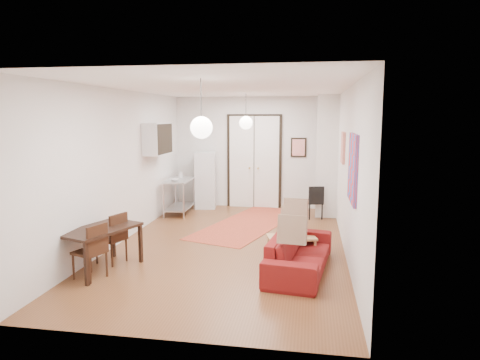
% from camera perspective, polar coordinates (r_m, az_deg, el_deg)
% --- Properties ---
extents(floor, '(7.00, 7.00, 0.00)m').
position_cam_1_polar(floor, '(8.13, -1.37, -8.66)').
color(floor, brown).
rests_on(floor, ground).
extents(ceiling, '(4.20, 7.00, 0.02)m').
position_cam_1_polar(ceiling, '(7.78, -1.45, 12.19)').
color(ceiling, white).
rests_on(ceiling, wall_back).
extents(wall_back, '(4.20, 0.02, 2.90)m').
position_cam_1_polar(wall_back, '(11.27, 1.93, 3.68)').
color(wall_back, silver).
rests_on(wall_back, floor).
extents(wall_front, '(4.20, 0.02, 2.90)m').
position_cam_1_polar(wall_front, '(4.48, -9.85, -3.89)').
color(wall_front, silver).
rests_on(wall_front, floor).
extents(wall_left, '(0.02, 7.00, 2.90)m').
position_cam_1_polar(wall_left, '(8.47, -15.51, 1.76)').
color(wall_left, silver).
rests_on(wall_left, floor).
extents(wall_right, '(0.02, 7.00, 2.90)m').
position_cam_1_polar(wall_right, '(7.72, 14.10, 1.18)').
color(wall_right, silver).
rests_on(wall_right, floor).
extents(double_doors, '(1.44, 0.06, 2.50)m').
position_cam_1_polar(double_doors, '(11.24, 1.90, 2.39)').
color(double_doors, silver).
rests_on(double_doors, wall_back).
extents(stub_partition, '(0.50, 0.10, 2.90)m').
position_cam_1_polar(stub_partition, '(10.23, 11.57, 3.02)').
color(stub_partition, silver).
rests_on(stub_partition, floor).
extents(wall_cabinet, '(0.35, 1.00, 0.70)m').
position_cam_1_polar(wall_cabinet, '(9.75, -10.94, 5.42)').
color(wall_cabinet, silver).
rests_on(wall_cabinet, wall_left).
extents(painting_popart, '(0.05, 1.00, 1.00)m').
position_cam_1_polar(painting_popart, '(6.45, 14.82, 1.54)').
color(painting_popart, red).
rests_on(painting_popart, wall_right).
extents(painting_abstract, '(0.05, 0.50, 0.60)m').
position_cam_1_polar(painting_abstract, '(8.47, 13.59, 4.21)').
color(painting_abstract, beige).
rests_on(painting_abstract, wall_right).
extents(poster_back, '(0.40, 0.03, 0.50)m').
position_cam_1_polar(poster_back, '(11.13, 7.81, 4.32)').
color(poster_back, red).
rests_on(poster_back, wall_back).
extents(print_left, '(0.03, 0.44, 0.54)m').
position_cam_1_polar(print_left, '(10.27, -10.77, 5.86)').
color(print_left, olive).
rests_on(print_left, wall_left).
extents(pendant_back, '(0.30, 0.30, 0.80)m').
position_cam_1_polar(pendant_back, '(9.74, 0.80, 7.64)').
color(pendant_back, white).
rests_on(pendant_back, ceiling).
extents(pendant_front, '(0.30, 0.30, 0.80)m').
position_cam_1_polar(pendant_front, '(5.82, -5.17, 6.99)').
color(pendant_front, white).
rests_on(pendant_front, ceiling).
extents(kilim_rug, '(2.33, 3.79, 0.01)m').
position_cam_1_polar(kilim_rug, '(9.69, 1.22, -5.80)').
color(kilim_rug, '#B9462E').
rests_on(kilim_rug, floor).
extents(sofa, '(2.11, 1.06, 0.59)m').
position_cam_1_polar(sofa, '(6.85, 7.98, -9.50)').
color(sofa, maroon).
rests_on(sofa, floor).
extents(coffee_table, '(0.91, 0.66, 0.36)m').
position_cam_1_polar(coffee_table, '(7.46, 6.87, -7.80)').
color(coffee_table, tan).
rests_on(coffee_table, floor).
extents(potted_plant, '(0.35, 0.38, 0.35)m').
position_cam_1_polar(potted_plant, '(7.40, 7.68, -6.16)').
color(potted_plant, '#32622C').
rests_on(potted_plant, coffee_table).
extents(kitchen_counter, '(0.61, 1.16, 0.87)m').
position_cam_1_polar(kitchen_counter, '(10.64, -8.12, -1.56)').
color(kitchen_counter, silver).
rests_on(kitchen_counter, floor).
extents(bowl, '(0.21, 0.21, 0.05)m').
position_cam_1_polar(bowl, '(10.30, -8.66, 0.02)').
color(bowl, white).
rests_on(bowl, kitchen_counter).
extents(soap_bottle, '(0.09, 0.08, 0.18)m').
position_cam_1_polar(soap_bottle, '(10.82, -7.94, 0.79)').
color(soap_bottle, teal).
rests_on(soap_bottle, kitchen_counter).
extents(fridge, '(0.59, 0.59, 1.47)m').
position_cam_1_polar(fridge, '(11.24, -4.62, -0.02)').
color(fridge, silver).
rests_on(fridge, floor).
extents(dining_table, '(1.06, 1.38, 0.68)m').
position_cam_1_polar(dining_table, '(7.06, -18.14, -6.70)').
color(dining_table, black).
rests_on(dining_table, floor).
extents(dining_chair_near, '(0.50, 0.62, 0.84)m').
position_cam_1_polar(dining_chair_near, '(7.46, -16.56, -6.76)').
color(dining_chair_near, '#331E10').
rests_on(dining_chair_near, floor).
extents(dining_chair_far, '(0.50, 0.62, 0.84)m').
position_cam_1_polar(dining_chair_far, '(6.86, -19.13, -8.22)').
color(dining_chair_far, '#331E10').
rests_on(dining_chair_far, floor).
extents(black_side_chair, '(0.43, 0.44, 0.79)m').
position_cam_1_polar(black_side_chair, '(10.32, 9.90, -2.48)').
color(black_side_chair, black).
rests_on(black_side_chair, floor).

